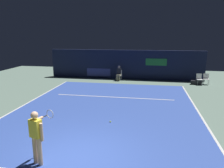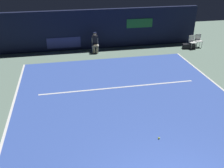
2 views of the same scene
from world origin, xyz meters
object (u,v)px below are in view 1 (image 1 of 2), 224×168
tennis_player (37,134)px  tennis_ball (110,122)px  courtside_chair_near (199,79)px  line_judge_on_chair (119,73)px  equipment_bag (196,83)px  courtside_chair_far (206,78)px

tennis_player → tennis_ball: (1.60, 3.55, -0.94)m
tennis_player → courtside_chair_near: (7.24, 12.29, -0.49)m
line_judge_on_chair → equipment_bag: 6.41m
equipment_bag → courtside_chair_near: bearing=13.0°
tennis_ball → tennis_player: bearing=-114.3°
courtside_chair_far → courtside_chair_near: bearing=-159.2°
courtside_chair_far → line_judge_on_chair: bearing=177.9°
tennis_player → line_judge_on_chair: (0.67, 12.76, -0.30)m
equipment_bag → tennis_player: bearing=-108.8°
tennis_player → line_judge_on_chair: bearing=87.0°
tennis_player → equipment_bag: size_ratio=2.06×
line_judge_on_chair → tennis_ball: (0.94, -9.21, -0.64)m
courtside_chair_near → tennis_ball: size_ratio=12.94×
equipment_bag → courtside_chair_far: bearing=27.0°
line_judge_on_chair → equipment_bag: line_judge_on_chair is taller
courtside_chair_near → tennis_ball: (-5.64, -8.74, -0.46)m
equipment_bag → line_judge_on_chair: bearing=-173.3°
tennis_player → equipment_bag: (7.03, 12.28, -0.83)m
tennis_player → tennis_ball: bearing=65.7°
line_judge_on_chair → courtside_chair_far: size_ratio=1.50×
tennis_player → tennis_ball: size_ratio=25.44×
tennis_player → tennis_ball: tennis_player is taller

